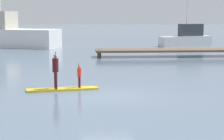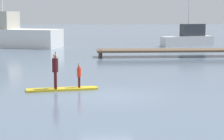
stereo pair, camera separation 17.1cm
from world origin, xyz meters
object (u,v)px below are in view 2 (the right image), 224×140
(paddleboard_near, at_px, (62,89))
(paddler_child_solo, at_px, (79,75))
(paddler_adult, at_px, (55,69))
(fishing_boat_white_large, at_px, (4,34))
(fishing_boat_green_midground, at_px, (189,38))

(paddleboard_near, bearing_deg, paddler_child_solo, 10.44)
(paddleboard_near, relative_size, paddler_child_solo, 3.02)
(paddler_adult, height_order, paddler_child_solo, paddler_adult)
(paddler_child_solo, bearing_deg, paddleboard_near, -169.56)
(paddler_child_solo, height_order, fishing_boat_white_large, fishing_boat_white_large)
(paddleboard_near, xyz_separation_m, fishing_boat_green_midground, (13.00, 26.54, 0.89))
(fishing_boat_white_large, bearing_deg, paddler_child_solo, -71.39)
(paddler_child_solo, relative_size, fishing_boat_green_midground, 0.17)
(paddleboard_near, bearing_deg, paddler_adult, -169.27)
(paddler_adult, relative_size, fishing_boat_white_large, 0.14)
(paddleboard_near, height_order, fishing_boat_white_large, fishing_boat_white_large)
(paddler_adult, xyz_separation_m, paddler_child_solo, (1.15, 0.21, -0.34))
(paddleboard_near, xyz_separation_m, fishing_boat_white_large, (-8.13, 26.77, 1.41))
(paddleboard_near, distance_m, paddler_adult, 1.08)
(paddler_adult, bearing_deg, paddler_child_solo, 10.52)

